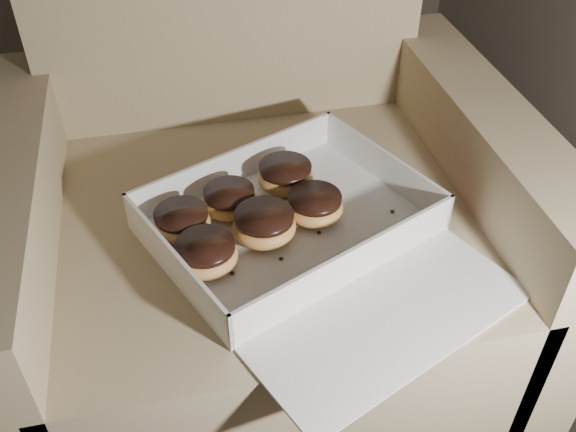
# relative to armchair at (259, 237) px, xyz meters

# --- Properties ---
(armchair) EXTENTS (0.93, 0.78, 0.97)m
(armchair) POSITION_rel_armchair_xyz_m (0.00, 0.00, 0.00)
(armchair) COLOR tan
(armchair) RESTS_ON floor
(bakery_box) EXTENTS (0.58, 0.62, 0.07)m
(bakery_box) POSITION_rel_armchair_xyz_m (0.05, -0.17, 0.14)
(bakery_box) COLOR silver
(bakery_box) RESTS_ON armchair
(donut_a) EXTENTS (0.09, 0.09, 0.05)m
(donut_a) POSITION_rel_armchair_xyz_m (-0.06, -0.08, 0.16)
(donut_a) COLOR #DE9C4D
(donut_a) RESTS_ON bakery_box
(donut_b) EXTENTS (0.09, 0.09, 0.05)m
(donut_b) POSITION_rel_armchair_xyz_m (-0.14, -0.12, 0.16)
(donut_b) COLOR #DE9C4D
(donut_b) RESTS_ON bakery_box
(donut_c) EXTENTS (0.10, 0.10, 0.05)m
(donut_c) POSITION_rel_armchair_xyz_m (0.05, -0.03, 0.16)
(donut_c) COLOR #DE9C4D
(donut_c) RESTS_ON bakery_box
(donut_d) EXTENTS (0.10, 0.10, 0.05)m
(donut_d) POSITION_rel_armchair_xyz_m (-0.01, -0.15, 0.16)
(donut_d) COLOR #DE9C4D
(donut_d) RESTS_ON bakery_box
(donut_e) EXTENTS (0.10, 0.10, 0.05)m
(donut_e) POSITION_rel_armchair_xyz_m (-0.11, -0.20, 0.16)
(donut_e) COLOR #DE9C4D
(donut_e) RESTS_ON bakery_box
(donut_f) EXTENTS (0.09, 0.09, 0.05)m
(donut_f) POSITION_rel_armchair_xyz_m (0.07, -0.12, 0.16)
(donut_f) COLOR #DE9C4D
(donut_f) RESTS_ON bakery_box
(crumb_a) EXTENTS (0.01, 0.01, 0.00)m
(crumb_a) POSITION_rel_armchair_xyz_m (-0.08, -0.22, 0.14)
(crumb_a) COLOR black
(crumb_a) RESTS_ON bakery_box
(crumb_b) EXTENTS (0.01, 0.01, 0.00)m
(crumb_b) POSITION_rel_armchair_xyz_m (0.09, -0.22, 0.14)
(crumb_b) COLOR black
(crumb_b) RESTS_ON bakery_box
(crumb_c) EXTENTS (0.01, 0.01, 0.00)m
(crumb_c) POSITION_rel_armchair_xyz_m (0.21, -0.14, 0.14)
(crumb_c) COLOR black
(crumb_c) RESTS_ON bakery_box
(crumb_d) EXTENTS (0.01, 0.01, 0.00)m
(crumb_d) POSITION_rel_armchair_xyz_m (0.00, -0.21, 0.14)
(crumb_d) COLOR black
(crumb_d) RESTS_ON bakery_box
(crumb_e) EXTENTS (0.01, 0.01, 0.00)m
(crumb_e) POSITION_rel_armchair_xyz_m (0.07, -0.16, 0.14)
(crumb_e) COLOR black
(crumb_e) RESTS_ON bakery_box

